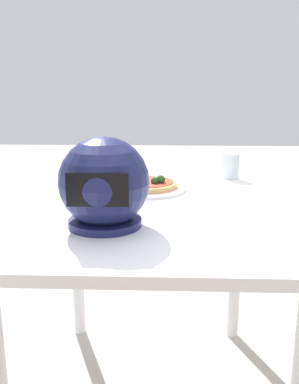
{
  "coord_description": "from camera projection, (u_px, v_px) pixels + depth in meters",
  "views": [
    {
      "loc": [
        -0.04,
        1.26,
        1.1
      ],
      "look_at": [
        0.02,
        -0.11,
        0.76
      ],
      "focal_mm": 38.87,
      "sensor_mm": 36.0,
      "label": 1
    }
  ],
  "objects": [
    {
      "name": "pizza",
      "position": [
        146.0,
        184.0,
        1.51
      ],
      "size": [
        0.22,
        0.22,
        0.05
      ],
      "color": "tan",
      "rests_on": "pizza_plate"
    },
    {
      "name": "drinking_glass",
      "position": [
        230.0,
        166.0,
        1.71
      ],
      "size": [
        0.07,
        0.07,
        0.1
      ],
      "primitive_type": "cylinder",
      "color": "silver",
      "rests_on": "dining_table"
    },
    {
      "name": "dining_table",
      "position": [
        153.0,
        236.0,
        1.33
      ],
      "size": [
        0.82,
        1.01,
        0.74
      ],
      "color": "white",
      "rests_on": "ground"
    },
    {
      "name": "motorcycle_helmet",
      "position": [
        104.0,
        184.0,
        1.09
      ],
      "size": [
        0.24,
        0.24,
        0.24
      ],
      "color": "#191E4C",
      "rests_on": "dining_table"
    },
    {
      "name": "pizza_plate",
      "position": [
        146.0,
        188.0,
        1.52
      ],
      "size": [
        0.29,
        0.29,
        0.01
      ],
      "primitive_type": "cylinder",
      "color": "white",
      "rests_on": "dining_table"
    }
  ]
}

